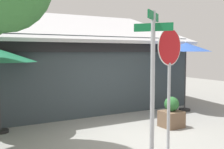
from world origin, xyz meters
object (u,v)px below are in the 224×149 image
stop_sign (169,65)px  sidewalk_planter (171,114)px  patio_umbrella_royal_blue_center (186,48)px  street_sign_post (153,73)px

stop_sign → sidewalk_planter: bearing=46.6°
sidewalk_planter → patio_umbrella_royal_blue_center: bearing=36.9°
street_sign_post → sidewalk_planter: 3.33m
stop_sign → patio_umbrella_royal_blue_center: 4.82m
patio_umbrella_royal_blue_center → sidewalk_planter: (-2.06, -1.55, -2.05)m
street_sign_post → sidewalk_planter: bearing=40.9°
stop_sign → patio_umbrella_royal_blue_center: (3.60, 3.18, 0.44)m
patio_umbrella_royal_blue_center → street_sign_post: bearing=-140.9°
sidewalk_planter → stop_sign: bearing=-133.4°
stop_sign → patio_umbrella_royal_blue_center: stop_sign is taller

